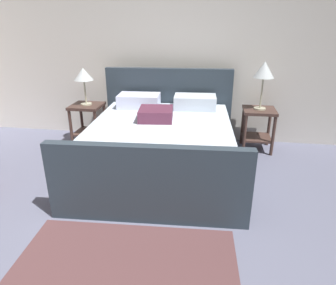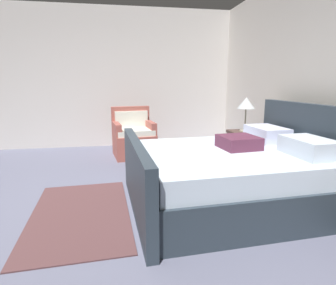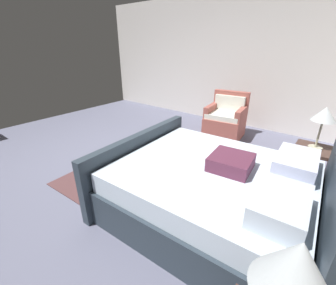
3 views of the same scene
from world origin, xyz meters
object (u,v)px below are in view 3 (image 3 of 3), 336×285
(bed, at_px, (216,191))
(table_lamp_right, at_px, (294,271))
(nightstand_left, at_px, (311,162))
(table_lamp_left, at_px, (324,116))
(armchair, at_px, (226,120))

(bed, xyz_separation_m, table_lamp_right, (1.24, 0.84, 0.77))
(table_lamp_right, relative_size, nightstand_left, 1.08)
(bed, relative_size, nightstand_left, 3.73)
(bed, height_order, table_lamp_left, table_lamp_left)
(table_lamp_right, bearing_deg, bed, -145.87)
(table_lamp_right, bearing_deg, armchair, -153.08)
(bed, distance_m, table_lamp_left, 1.57)
(bed, relative_size, table_lamp_left, 4.25)
(table_lamp_left, bearing_deg, bed, -29.75)
(nightstand_left, xyz_separation_m, armchair, (-1.11, -1.68, -0.06))
(nightstand_left, bearing_deg, armchair, -123.35)
(bed, distance_m, table_lamp_right, 1.68)
(nightstand_left, xyz_separation_m, table_lamp_left, (0.00, 0.00, 0.62))
(bed, relative_size, table_lamp_right, 3.46)
(table_lamp_left, bearing_deg, table_lamp_right, 3.14)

